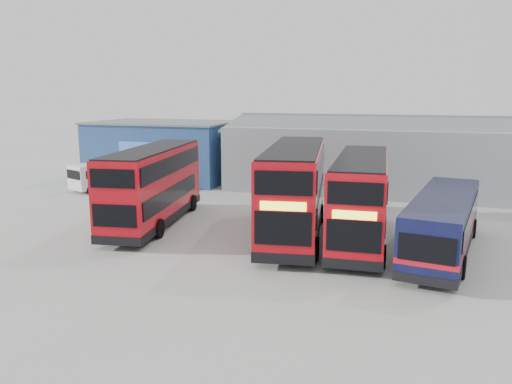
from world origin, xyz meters
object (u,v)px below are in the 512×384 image
double_decker_left (154,187)px  single_decker_blue (443,225)px  office_block (164,150)px  maintenance_shed (422,156)px  double_decker_right (360,200)px  panel_van (102,175)px  double_decker_centre (294,192)px

double_decker_left → single_decker_blue: size_ratio=1.00×
single_decker_blue → office_block: bearing=-24.7°
maintenance_shed → double_decker_left: size_ratio=2.79×
maintenance_shed → single_decker_blue: size_ratio=2.78×
double_decker_left → double_decker_right: bearing=171.8°
maintenance_shed → single_decker_blue: maintenance_shed is taller
office_block → panel_van: 6.79m
double_decker_left → panel_van: 12.41m
single_decker_blue → maintenance_shed: bearing=-78.1°
single_decker_blue → panel_van: bearing=-10.7°
office_block → double_decker_left: 16.06m
single_decker_blue → double_decker_centre: bearing=1.8°
maintenance_shed → panel_van: bearing=-161.3°
double_decker_centre → single_decker_blue: double_decker_centre is taller
maintenance_shed → office_block: bearing=-174.8°
maintenance_shed → panel_van: size_ratio=5.74×
double_decker_right → panel_van: (-21.08, 8.30, -1.02)m
double_decker_left → panel_van: size_ratio=2.06×
office_block → double_decker_right: (18.75, -14.53, -0.34)m
maintenance_shed → double_decker_right: maintenance_shed is taller
office_block → maintenance_shed: (22.00, 2.01, 0.02)m
double_decker_centre → office_block: bearing=128.5°
single_decker_blue → double_decker_right: bearing=-2.9°
single_decker_blue → panel_van: 26.70m
panel_van → single_decker_blue: bearing=2.6°
office_block → maintenance_shed: bearing=5.2°
office_block → single_decker_blue: size_ratio=1.12×
office_block → double_decker_centre: office_block is taller
office_block → double_decker_left: size_ratio=1.12×
double_decker_left → double_decker_centre: 8.40m
office_block → double_decker_left: office_block is taller
double_decker_right → panel_van: bearing=155.6°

